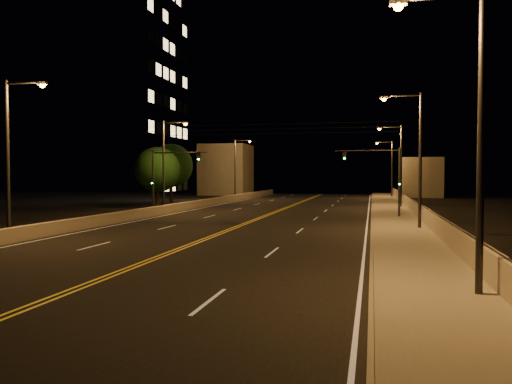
% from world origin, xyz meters
% --- Properties ---
extents(ground, '(160.00, 160.00, 0.00)m').
position_xyz_m(ground, '(0.00, 0.00, 0.00)').
color(ground, black).
rests_on(ground, ground).
extents(road, '(18.00, 120.00, 0.02)m').
position_xyz_m(road, '(0.00, 20.00, 0.01)').
color(road, black).
rests_on(road, ground).
extents(sidewalk, '(3.60, 120.00, 0.30)m').
position_xyz_m(sidewalk, '(10.80, 20.00, 0.15)').
color(sidewalk, gray).
rests_on(sidewalk, ground).
extents(curb, '(0.14, 120.00, 0.15)m').
position_xyz_m(curb, '(8.93, 20.00, 0.07)').
color(curb, gray).
rests_on(curb, ground).
extents(parapet_wall, '(0.30, 120.00, 1.00)m').
position_xyz_m(parapet_wall, '(12.45, 20.00, 0.80)').
color(parapet_wall, '#A79E8B').
rests_on(parapet_wall, sidewalk).
extents(jersey_barrier, '(0.45, 120.00, 0.79)m').
position_xyz_m(jersey_barrier, '(-9.40, 20.00, 0.40)').
color(jersey_barrier, '#A79E8B').
rests_on(jersey_barrier, ground).
extents(distant_building_right, '(6.00, 10.00, 6.24)m').
position_xyz_m(distant_building_right, '(16.50, 72.89, 3.12)').
color(distant_building_right, gray).
rests_on(distant_building_right, ground).
extents(distant_building_left, '(8.00, 8.00, 8.78)m').
position_xyz_m(distant_building_left, '(-16.00, 72.20, 4.39)').
color(distant_building_left, gray).
rests_on(distant_building_left, ground).
extents(parapet_rail, '(0.06, 120.00, 0.06)m').
position_xyz_m(parapet_rail, '(12.45, 20.00, 1.33)').
color(parapet_rail, black).
rests_on(parapet_rail, parapet_wall).
extents(lane_markings, '(17.32, 116.00, 0.00)m').
position_xyz_m(lane_markings, '(0.00, 19.93, 0.02)').
color(lane_markings, silver).
rests_on(lane_markings, road).
extents(streetlight_0, '(2.55, 0.28, 8.58)m').
position_xyz_m(streetlight_0, '(11.51, 2.91, 4.99)').
color(streetlight_0, '#2D2D33').
rests_on(streetlight_0, ground).
extents(streetlight_1, '(2.55, 0.28, 8.58)m').
position_xyz_m(streetlight_1, '(11.51, 20.45, 4.99)').
color(streetlight_1, '#2D2D33').
rests_on(streetlight_1, ground).
extents(streetlight_2, '(2.55, 0.28, 8.58)m').
position_xyz_m(streetlight_2, '(11.51, 41.34, 4.99)').
color(streetlight_2, '#2D2D33').
rests_on(streetlight_2, ground).
extents(streetlight_3, '(2.55, 0.28, 8.58)m').
position_xyz_m(streetlight_3, '(11.51, 65.39, 4.99)').
color(streetlight_3, '#2D2D33').
rests_on(streetlight_3, ground).
extents(streetlight_4, '(2.55, 0.28, 8.58)m').
position_xyz_m(streetlight_4, '(-9.91, 11.42, 4.99)').
color(streetlight_4, '#2D2D33').
rests_on(streetlight_4, ground).
extents(streetlight_5, '(2.55, 0.28, 8.58)m').
position_xyz_m(streetlight_5, '(-9.91, 32.01, 4.99)').
color(streetlight_5, '#2D2D33').
rests_on(streetlight_5, ground).
extents(streetlight_6, '(2.55, 0.28, 8.58)m').
position_xyz_m(streetlight_6, '(-9.91, 57.03, 4.99)').
color(streetlight_6, '#2D2D33').
rests_on(streetlight_6, ground).
extents(traffic_signal_right, '(5.11, 0.31, 5.68)m').
position_xyz_m(traffic_signal_right, '(9.95, 28.82, 3.63)').
color(traffic_signal_right, '#2D2D33').
rests_on(traffic_signal_right, ground).
extents(traffic_signal_left, '(5.11, 0.31, 5.68)m').
position_xyz_m(traffic_signal_left, '(-8.75, 28.82, 3.63)').
color(traffic_signal_left, '#2D2D33').
rests_on(traffic_signal_left, ground).
extents(overhead_wires, '(22.00, 0.03, 0.83)m').
position_xyz_m(overhead_wires, '(0.00, 29.50, 7.40)').
color(overhead_wires, black).
extents(building_tower, '(24.00, 15.00, 32.50)m').
position_xyz_m(building_tower, '(-31.05, 54.38, 15.68)').
color(building_tower, gray).
rests_on(building_tower, ground).
extents(tree_0, '(4.78, 4.78, 6.47)m').
position_xyz_m(tree_0, '(-13.08, 36.94, 4.08)').
color(tree_0, black).
rests_on(tree_0, ground).
extents(tree_1, '(5.51, 5.51, 7.46)m').
position_xyz_m(tree_1, '(-15.95, 47.48, 4.70)').
color(tree_1, black).
rests_on(tree_1, ground).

